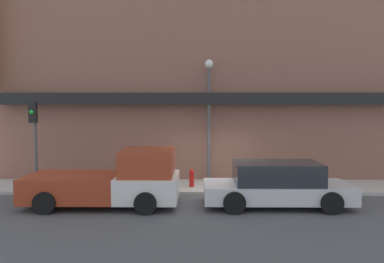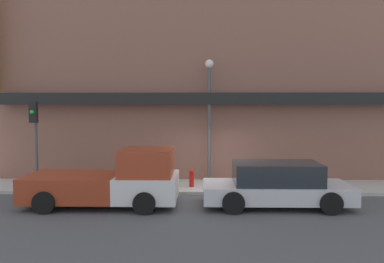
{
  "view_description": "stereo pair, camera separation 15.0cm",
  "coord_description": "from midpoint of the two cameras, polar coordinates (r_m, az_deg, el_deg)",
  "views": [
    {
      "loc": [
        -0.71,
        -13.76,
        3.33
      ],
      "look_at": [
        -0.89,
        0.99,
        2.33
      ],
      "focal_mm": 35.0,
      "sensor_mm": 36.0,
      "label": 1
    },
    {
      "loc": [
        -0.56,
        -13.76,
        3.33
      ],
      "look_at": [
        -0.89,
        0.99,
        2.33
      ],
      "focal_mm": 35.0,
      "sensor_mm": 36.0,
      "label": 2
    }
  ],
  "objects": [
    {
      "name": "ground_plane",
      "position": [
        14.17,
        3.87,
        -9.7
      ],
      "size": [
        80.0,
        80.0,
        0.0
      ],
      "primitive_type": "plane",
      "color": "#4C4C4F"
    },
    {
      "name": "sidewalk",
      "position": [
        15.36,
        3.67,
        -8.39
      ],
      "size": [
        36.0,
        2.46,
        0.13
      ],
      "color": "#B7B2A8",
      "rests_on": "ground"
    },
    {
      "name": "building",
      "position": [
        17.8,
        3.32,
        9.51
      ],
      "size": [
        19.8,
        3.8,
        10.17
      ],
      "color": "brown",
      "rests_on": "ground"
    },
    {
      "name": "pickup_truck",
      "position": [
        12.87,
        -11.61,
        -7.41
      ],
      "size": [
        5.02,
        2.28,
        1.9
      ],
      "rotation": [
        0.0,
        0.0,
        0.03
      ],
      "color": "white",
      "rests_on": "ground"
    },
    {
      "name": "parked_car",
      "position": [
        12.84,
        13.03,
        -7.93
      ],
      "size": [
        4.82,
        2.09,
        1.47
      ],
      "rotation": [
        0.0,
        0.0,
        -0.01
      ],
      "color": "silver",
      "rests_on": "ground"
    },
    {
      "name": "fire_hydrant",
      "position": [
        14.98,
        0.24,
        -7.1
      ],
      "size": [
        0.19,
        0.19,
        0.7
      ],
      "color": "red",
      "rests_on": "sidewalk"
    },
    {
      "name": "street_lamp",
      "position": [
        15.72,
        2.9,
        4.04
      ],
      "size": [
        0.36,
        0.36,
        5.14
      ],
      "color": "#4C4C4C",
      "rests_on": "sidewalk"
    },
    {
      "name": "traffic_light",
      "position": [
        15.37,
        -22.58,
        0.35
      ],
      "size": [
        0.28,
        0.42,
        3.38
      ],
      "color": "#4C4C4C",
      "rests_on": "sidewalk"
    }
  ]
}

